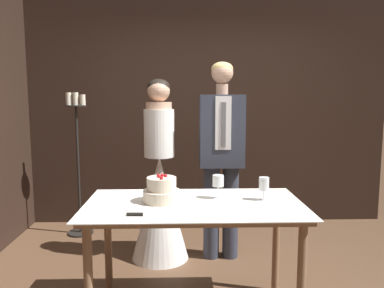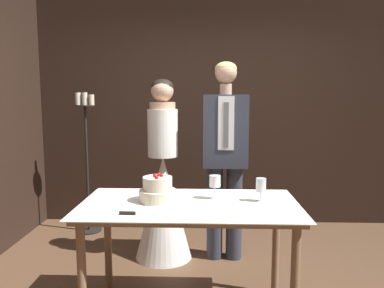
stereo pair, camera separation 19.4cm
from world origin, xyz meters
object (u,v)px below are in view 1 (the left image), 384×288
object	(u,v)px
wine_glass_near	(218,182)
groom	(221,152)
tiered_cake	(162,191)
bride	(160,194)
cake_knife	(148,215)
candle_stand	(78,163)
wine_glass_middle	(264,185)
cake_table	(194,217)

from	to	relation	value
wine_glass_near	groom	world-z (taller)	groom
wine_glass_near	tiered_cake	bearing A→B (deg)	-169.30
bride	cake_knife	bearing A→B (deg)	-90.14
bride	candle_stand	bearing A→B (deg)	144.76
tiered_cake	bride	size ratio (longest dim) A/B	0.15
bride	candle_stand	xyz separation A→B (m)	(-0.94, 0.66, 0.19)
wine_glass_near	wine_glass_middle	xyz separation A→B (m)	(0.32, -0.05, -0.02)
bride	groom	size ratio (longest dim) A/B	0.92
candle_stand	wine_glass_middle	bearing A→B (deg)	-42.26
wine_glass_near	bride	xyz separation A→B (m)	(-0.47, 0.85, -0.31)
tiered_cake	bride	xyz separation A→B (m)	(-0.07, 0.92, -0.27)
cake_knife	groom	size ratio (longest dim) A/B	0.23
cake_knife	bride	world-z (taller)	bride
cake_table	tiered_cake	bearing A→B (deg)	168.44
cake_table	wine_glass_middle	world-z (taller)	wine_glass_middle
wine_glass_near	candle_stand	distance (m)	2.06
cake_table	bride	distance (m)	1.01
cake_table	bride	bearing A→B (deg)	106.69
tiered_cake	wine_glass_middle	xyz separation A→B (m)	(0.72, 0.02, 0.03)
tiered_cake	wine_glass_near	bearing A→B (deg)	10.70
cake_table	wine_glass_middle	size ratio (longest dim) A/B	9.10
cake_table	tiered_cake	size ratio (longest dim) A/B	5.78
wine_glass_middle	groom	xyz separation A→B (m)	(-0.20, 0.90, 0.10)
wine_glass_near	bride	bearing A→B (deg)	118.81
cake_knife	bride	bearing A→B (deg)	92.42
tiered_cake	groom	world-z (taller)	groom
tiered_cake	cake_knife	size ratio (longest dim) A/B	0.60
groom	cake_table	bearing A→B (deg)	-106.70
cake_knife	wine_glass_middle	bearing A→B (deg)	25.41
wine_glass_middle	groom	world-z (taller)	groom
bride	groom	world-z (taller)	groom
bride	groom	xyz separation A→B (m)	(0.58, -0.00, 0.40)
cake_knife	wine_glass_near	bearing A→B (deg)	41.95
cake_knife	candle_stand	world-z (taller)	candle_stand
cake_knife	wine_glass_near	distance (m)	0.62
cake_knife	wine_glass_near	size ratio (longest dim) A/B	2.52
tiered_cake	cake_table	bearing A→B (deg)	-11.56
groom	cake_knife	bearing A→B (deg)	-115.35
cake_knife	wine_glass_middle	distance (m)	0.86
candle_stand	cake_table	bearing A→B (deg)	-53.01
wine_glass_middle	candle_stand	distance (m)	2.33
cake_table	tiered_cake	distance (m)	0.28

